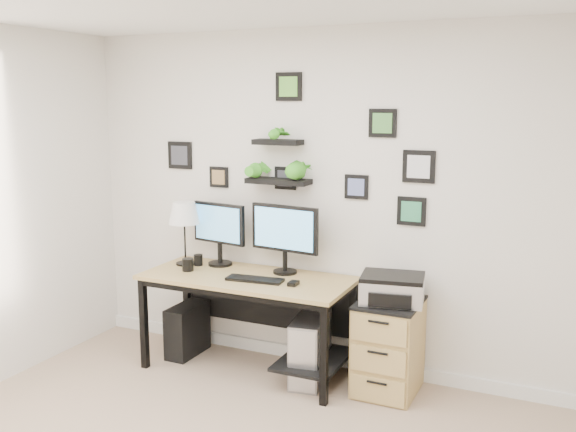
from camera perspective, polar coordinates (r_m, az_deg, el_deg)
The scene contains 14 objects.
room at distance 5.25m, azimuth 2.58°, elevation -12.32°, with size 4.00×4.00×4.00m.
desk at distance 4.93m, azimuth -3.08°, elevation -6.69°, with size 1.60×0.70×0.75m.
monitor_left at distance 5.16m, azimuth -6.15°, elevation -1.17°, with size 0.49×0.22×0.51m.
monitor_right at distance 4.88m, azimuth -0.31°, elevation -1.54°, with size 0.57×0.20×0.53m.
keyboard at distance 4.76m, azimuth -2.97°, elevation -5.65°, with size 0.43×0.14×0.02m, color black.
mouse at distance 4.64m, azimuth 0.49°, elevation -6.01°, with size 0.06×0.09×0.03m, color black.
table_lamp at distance 5.20m, azimuth -9.21°, elevation 0.13°, with size 0.25×0.25×0.51m.
mug at distance 5.07m, azimuth -8.89°, elevation -4.30°, with size 0.09×0.09×0.10m, color black.
pen_cup at distance 5.22m, azimuth -7.98°, elevation -3.89°, with size 0.07×0.07×0.09m, color black.
pc_tower_black at distance 5.41m, azimuth -8.93°, elevation -9.95°, with size 0.18×0.42×0.42m, color black.
pc_tower_grey at distance 4.85m, azimuth 1.98°, elevation -11.75°, with size 0.29×0.52×0.49m.
file_cabinet at distance 4.72m, azimuth 8.90°, elevation -11.38°, with size 0.43×0.53×0.67m.
printer at distance 4.56m, azimuth 9.26°, elevation -6.38°, with size 0.48×0.41×0.19m.
wall_decor at distance 4.89m, azimuth 0.05°, elevation 5.27°, with size 2.24×0.18×1.10m.
Camera 1 is at (1.81, -2.50, 2.07)m, focal length 40.00 mm.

